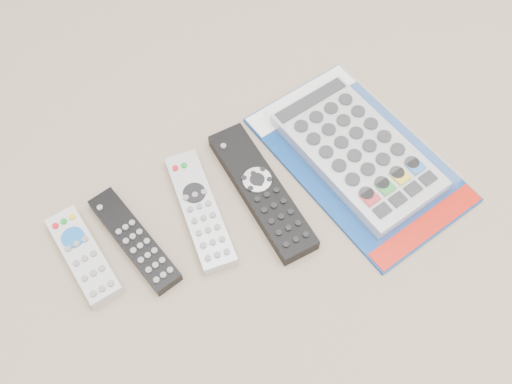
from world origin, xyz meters
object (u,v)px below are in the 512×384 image
remote_silver_dvd (200,210)px  jumbo_remote_packaged (358,150)px  remote_large_black (262,191)px  remote_slim_black (134,240)px  remote_small_grey (84,256)px

remote_silver_dvd → jumbo_remote_packaged: size_ratio=0.58×
remote_silver_dvd → remote_large_black: remote_large_black is taller
jumbo_remote_packaged → remote_large_black: bearing=168.6°
remote_slim_black → remote_silver_dvd: (0.10, -0.01, 0.00)m
remote_small_grey → remote_slim_black: size_ratio=0.84×
remote_silver_dvd → remote_slim_black: bearing=-172.7°
remote_large_black → jumbo_remote_packaged: size_ratio=0.69×
remote_slim_black → remote_large_black: 0.20m
remote_slim_black → remote_small_grey: bearing=160.7°
remote_slim_black → jumbo_remote_packaged: size_ratio=0.53×
remote_small_grey → remote_silver_dvd: 0.18m
remote_small_grey → remote_slim_black: 0.07m
remote_large_black → jumbo_remote_packaged: 0.16m
remote_slim_black → remote_silver_dvd: size_ratio=0.91×
remote_silver_dvd → remote_large_black: size_ratio=0.84×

